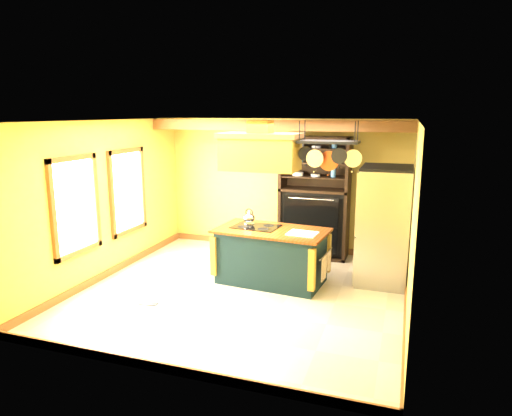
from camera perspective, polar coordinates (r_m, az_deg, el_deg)
The scene contains 15 objects.
floor at distance 7.47m, azimuth -1.63°, elevation -10.35°, with size 5.00×5.00×0.00m, color beige.
ceiling at distance 6.91m, azimuth -1.76°, elevation 10.85°, with size 5.00×5.00×0.00m, color white.
wall_back at distance 9.41m, azimuth 3.58°, elevation 2.86°, with size 5.00×0.02×2.70m, color gold.
wall_front at distance 4.88m, azimuth -11.95°, elevation -6.01°, with size 5.00×0.02×2.70m, color gold.
wall_left at distance 8.26m, azimuth -18.20°, elevation 1.00°, with size 0.02×5.00×2.70m, color gold.
wall_right at distance 6.65m, azimuth 18.98°, elevation -1.59°, with size 0.02×5.00×2.70m, color gold.
ceiling_beam at distance 8.53m, azimuth 2.27°, elevation 10.31°, with size 5.00×0.15×0.20m, color brown.
window_near at distance 7.61m, azimuth -21.58°, elevation 0.26°, with size 0.06×1.06×1.56m.
window_far at distance 8.71m, azimuth -15.70°, elevation 2.03°, with size 0.06×1.06×1.56m.
kitchen_island at distance 7.70m, azimuth 1.93°, elevation -5.93°, with size 1.92×1.18×1.11m.
range_hood at distance 7.41m, azimuth 0.54°, elevation 7.28°, with size 1.30×0.74×0.80m.
pot_rack at distance 7.16m, azimuth 9.07°, elevation 7.32°, with size 1.00×0.46×0.78m.
refrigerator at distance 7.89m, azimuth 15.62°, elevation -2.40°, with size 0.83×0.98×1.93m.
hutch at distance 9.09m, azimuth 7.32°, elevation -0.35°, with size 1.34×0.61×2.37m.
floor_register at distance 7.18m, azimuth -13.27°, elevation -11.57°, with size 0.28×0.12×0.01m, color black.
Camera 1 is at (2.40, -6.48, 2.83)m, focal length 32.00 mm.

